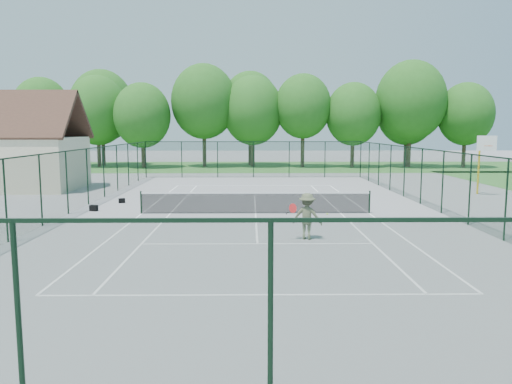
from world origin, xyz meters
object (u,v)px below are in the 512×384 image
tennis_net (256,202)px  sports_bag_a (94,208)px  basketball_goal (483,153)px  tennis_player (307,216)px

tennis_net → sports_bag_a: 8.09m
basketball_goal → tennis_player: size_ratio=2.13×
tennis_net → basketball_goal: 15.59m
basketball_goal → tennis_player: bearing=-134.7°
basketball_goal → tennis_player: basketball_goal is taller
tennis_player → sports_bag_a: bearing=146.9°
sports_bag_a → tennis_net: bearing=9.3°
sports_bag_a → tennis_player: (9.88, -6.45, 0.71)m
basketball_goal → tennis_net: bearing=-154.7°
tennis_net → tennis_player: (1.85, -5.64, 0.28)m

